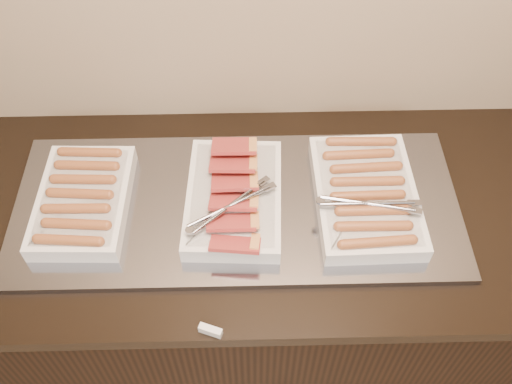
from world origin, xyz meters
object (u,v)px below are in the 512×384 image
dish_left (83,200)px  dish_right (366,195)px  warming_tray (237,206)px  dish_center (234,198)px  counter (232,288)px

dish_left → dish_right: dish_right is taller
warming_tray → dish_right: dish_right is taller
dish_center → dish_left: bearing=-177.7°
dish_left → dish_right: (0.75, -0.00, 0.00)m
counter → dish_center: size_ratio=5.18×
counter → dish_center: 0.50m
warming_tray → dish_right: (0.35, -0.00, 0.04)m
warming_tray → dish_right: bearing=-0.6°
warming_tray → dish_center: size_ratio=3.01×
dish_left → dish_right: bearing=1.3°
counter → warming_tray: 0.46m
counter → dish_right: dish_right is taller
dish_center → dish_right: dish_center is taller
dish_right → counter: bearing=178.3°
counter → warming_tray: bearing=0.0°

